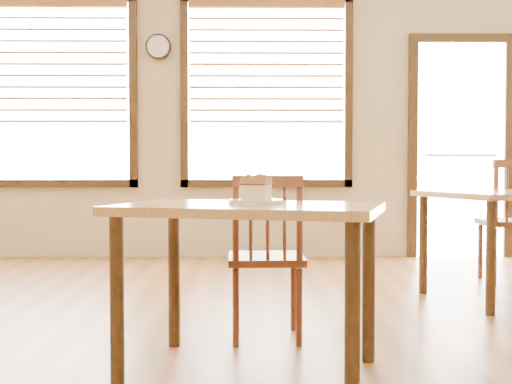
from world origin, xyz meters
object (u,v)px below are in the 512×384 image
at_px(plate, 256,202).
at_px(cafe_table_main, 250,228).
at_px(cafe_chair_main, 266,256).
at_px(wall_clock, 158,47).
at_px(cake_slice, 256,187).
at_px(cafe_chair_second, 512,220).

bearing_deg(plate, cafe_table_main, -162.83).
bearing_deg(cafe_table_main, cafe_chair_main, 96.99).
bearing_deg(wall_clock, cake_slice, -75.82).
distance_m(wall_clock, cafe_chair_main, 3.76).
xyz_separation_m(wall_clock, cafe_table_main, (0.92, -3.74, -1.51)).
relative_size(cafe_chair_main, cafe_chair_second, 0.89).
distance_m(cafe_table_main, cake_slice, 0.18).
xyz_separation_m(cafe_chair_second, cake_slice, (-2.06, -2.20, 0.32)).
relative_size(wall_clock, cafe_chair_second, 0.26).
distance_m(cafe_table_main, cafe_chair_second, 3.04).
xyz_separation_m(cafe_chair_main, cafe_chair_second, (2.00, 1.67, 0.06)).
relative_size(cafe_table_main, plate, 5.24).
relative_size(wall_clock, cafe_chair_main, 0.30).
relative_size(plate, cake_slice, 1.70).
xyz_separation_m(cafe_table_main, cafe_chair_second, (2.09, 2.21, -0.14)).
xyz_separation_m(cafe_chair_main, plate, (-0.06, -0.53, 0.31)).
distance_m(wall_clock, cafe_table_main, 4.13).
distance_m(cafe_chair_main, cafe_chair_second, 2.61).
distance_m(cafe_table_main, cafe_chair_main, 0.58).
xyz_separation_m(wall_clock, plate, (0.94, -3.73, -1.39)).
bearing_deg(wall_clock, cafe_table_main, -76.24).
relative_size(cafe_chair_main, plate, 3.59).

